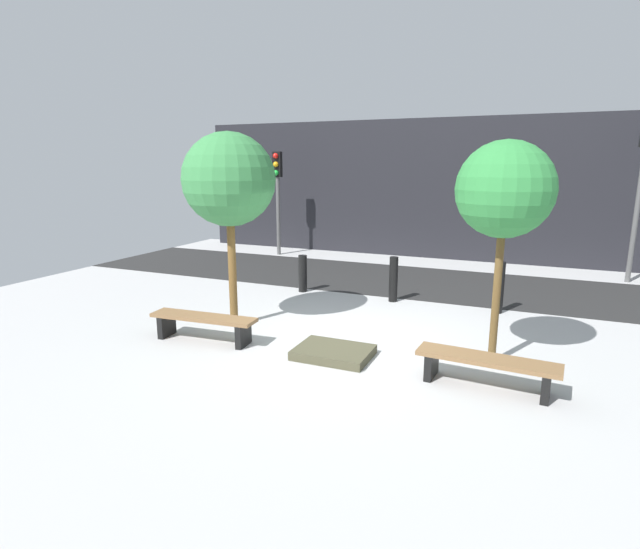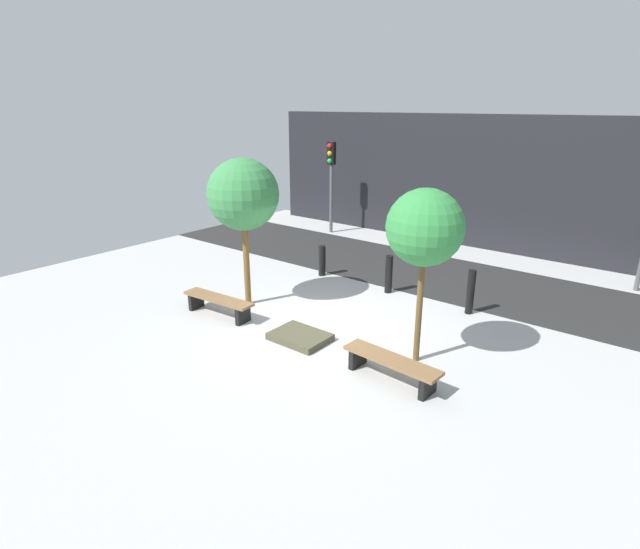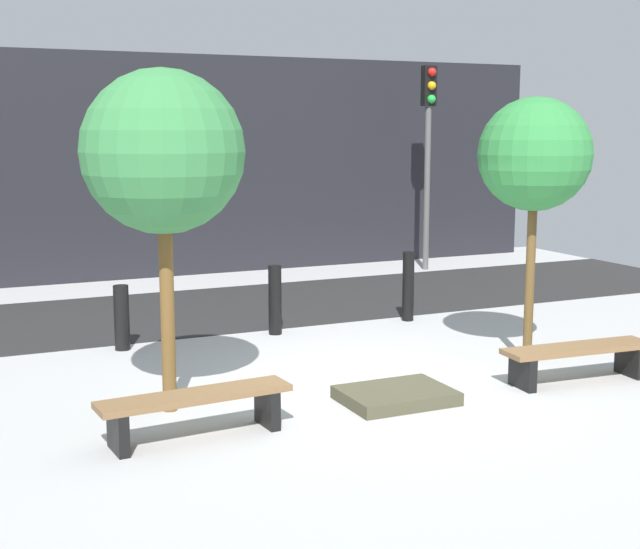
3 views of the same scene
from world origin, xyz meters
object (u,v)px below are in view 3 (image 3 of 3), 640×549
(bollard_far_left, at_px, (122,318))
(bollard_center, at_px, (408,286))
(planter_bed, at_px, (396,396))
(tree_behind_left_bench, at_px, (163,153))
(tree_behind_right_bench, at_px, (535,156))
(traffic_light_mid_west, at_px, (428,131))
(bench_left, at_px, (195,405))
(bollard_left, at_px, (275,300))
(bench_right, at_px, (578,355))

(bollard_far_left, xyz_separation_m, bollard_center, (4.27, 0.00, 0.09))
(planter_bed, distance_m, bollard_center, 4.07)
(planter_bed, height_order, tree_behind_left_bench, tree_behind_left_bench)
(tree_behind_right_bench, height_order, traffic_light_mid_west, traffic_light_mid_west)
(bench_left, xyz_separation_m, tree_behind_right_bench, (4.49, 0.91, 2.21))
(tree_behind_left_bench, relative_size, bollard_left, 3.55)
(tree_behind_right_bench, height_order, bollard_left, tree_behind_right_bench)
(planter_bed, distance_m, tree_behind_left_bench, 3.46)
(tree_behind_right_bench, relative_size, bollard_center, 3.12)
(tree_behind_right_bench, xyz_separation_m, traffic_light_mid_west, (2.68, 6.78, 0.25))
(bench_right, relative_size, tree_behind_right_bench, 0.57)
(bench_left, bearing_deg, bollard_far_left, 84.21)
(tree_behind_left_bench, bearing_deg, bollard_left, 50.51)
(bollard_left, distance_m, bollard_center, 2.14)
(tree_behind_left_bench, relative_size, traffic_light_mid_west, 0.85)
(bench_right, relative_size, bollard_center, 1.78)
(bench_right, bearing_deg, bench_left, -175.88)
(bollard_far_left, distance_m, traffic_light_mid_west, 8.48)
(tree_behind_left_bench, distance_m, traffic_light_mid_west, 9.87)
(tree_behind_right_bench, xyz_separation_m, bollard_far_left, (-4.38, 2.72, -2.10))
(bollard_center, bearing_deg, bench_left, -140.31)
(bench_right, relative_size, tree_behind_left_bench, 0.54)
(tree_behind_right_bench, bearing_deg, bollard_left, 129.49)
(tree_behind_left_bench, xyz_separation_m, bollard_left, (2.24, 2.72, -2.13))
(bollard_center, bearing_deg, traffic_light_mid_west, 55.58)
(bench_left, distance_m, bollard_far_left, 3.64)
(bench_left, distance_m, tree_behind_right_bench, 5.08)
(bollard_center, xyz_separation_m, traffic_light_mid_west, (2.78, 4.06, 2.26))
(tree_behind_right_bench, height_order, bollard_far_left, tree_behind_right_bench)
(traffic_light_mid_west, bearing_deg, planter_bed, -123.28)
(planter_bed, relative_size, traffic_light_mid_west, 0.28)
(bench_left, relative_size, planter_bed, 1.63)
(planter_bed, distance_m, tree_behind_right_bench, 3.41)
(tree_behind_right_bench, bearing_deg, bench_left, -168.49)
(planter_bed, bearing_deg, traffic_light_mid_west, 56.72)
(tree_behind_left_bench, relative_size, bollard_far_left, 4.04)
(bench_left, xyz_separation_m, tree_behind_left_bench, (-0.00, 0.91, 2.29))
(tree_behind_right_bench, distance_m, bollard_center, 3.39)
(planter_bed, bearing_deg, bench_left, -174.91)
(bollard_center, bearing_deg, bollard_far_left, 180.00)
(bench_left, relative_size, tree_behind_right_bench, 0.57)
(bench_right, xyz_separation_m, bollard_left, (-2.24, 3.64, 0.18))
(tree_behind_left_bench, bearing_deg, tree_behind_right_bench, -0.00)
(planter_bed, height_order, traffic_light_mid_west, traffic_light_mid_west)
(bench_right, relative_size, bollard_far_left, 2.17)
(bollard_far_left, distance_m, bollard_left, 2.14)
(planter_bed, height_order, bollard_left, bollard_left)
(planter_bed, xyz_separation_m, bollard_center, (2.14, 3.44, 0.45))
(planter_bed, height_order, bollard_center, bollard_center)
(traffic_light_mid_west, bearing_deg, tree_behind_left_bench, -136.56)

